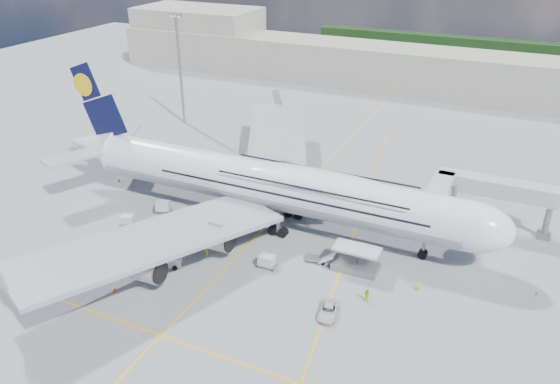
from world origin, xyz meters
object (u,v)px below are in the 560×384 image
at_px(jet_bridge, 473,192).
at_px(catering_truck_outer, 276,137).
at_px(cone_wing_left_inner, 258,164).
at_px(cone_wing_right_outer, 115,289).
at_px(light_mast, 180,69).
at_px(cone_wing_right_inner, 167,238).
at_px(dolly_row_a, 111,235).
at_px(dolly_nose_far, 266,261).
at_px(dolly_row_b, 127,220).
at_px(baggage_tug, 170,261).
at_px(cone_tail, 119,180).
at_px(dolly_nose_near, 316,259).
at_px(dolly_row_c, 175,249).
at_px(catering_truck_inner, 248,171).
at_px(crew_wing, 166,260).
at_px(airliner, 271,185).
at_px(cone_nose, 537,293).
at_px(crew_nose, 419,287).
at_px(crew_tug, 206,252).
at_px(crew_loader, 367,296).
at_px(service_van, 328,311).
at_px(cargo_loader, 355,262).
at_px(dolly_back, 163,206).

bearing_deg(jet_bridge, catering_truck_outer, 155.62).
relative_size(cone_wing_left_inner, cone_wing_right_outer, 1.02).
xyz_separation_m(light_mast, cone_wing_right_inner, (27.85, -46.71, -12.97)).
bearing_deg(cone_wing_right_outer, dolly_row_a, 132.07).
height_order(dolly_nose_far, cone_wing_right_outer, dolly_nose_far).
xyz_separation_m(dolly_row_b, baggage_tug, (13.21, -6.91, -0.02)).
distance_m(catering_truck_outer, cone_tail, 34.61).
bearing_deg(dolly_nose_near, cone_wing_right_outer, -153.80).
xyz_separation_m(dolly_row_a, cone_wing_right_outer, (9.75, -10.81, -0.07)).
bearing_deg(cone_wing_right_inner, dolly_row_c, -34.89).
height_order(baggage_tug, catering_truck_inner, catering_truck_inner).
distance_m(crew_wing, cone_wing_right_outer, 8.38).
bearing_deg(dolly_nose_near, jet_bridge, 30.96).
bearing_deg(cone_tail, jet_bridge, 8.31).
distance_m(airliner, cone_nose, 40.97).
bearing_deg(dolly_nose_near, dolly_nose_far, -156.39).
xyz_separation_m(catering_truck_outer, cone_wing_left_inner, (1.15, -11.02, -1.76)).
bearing_deg(crew_wing, crew_nose, -66.22).
xyz_separation_m(light_mast, crew_tug, (35.88, -48.00, -12.44)).
xyz_separation_m(cone_wing_right_inner, cone_wing_right_outer, (1.35, -13.68, 0.05)).
height_order(airliner, jet_bridge, airliner).
xyz_separation_m(dolly_nose_near, crew_loader, (9.44, -6.14, 0.63)).
bearing_deg(cone_wing_left_inner, cone_wing_right_outer, -88.39).
bearing_deg(cone_tail, dolly_nose_far, -19.77).
bearing_deg(baggage_tug, service_van, -25.19).
height_order(airliner, crew_wing, airliner).
distance_m(catering_truck_outer, crew_nose, 55.34).
distance_m(crew_loader, crew_tug, 24.65).
distance_m(service_van, cone_wing_right_inner, 29.71).
bearing_deg(cone_nose, service_van, -146.75).
height_order(jet_bridge, dolly_row_b, jet_bridge).
distance_m(service_van, crew_loader, 5.83).
relative_size(cargo_loader, crew_tug, 5.59).
relative_size(cargo_loader, cone_nose, 17.65).
distance_m(cone_nose, cone_wing_right_inner, 53.57).
bearing_deg(crew_nose, cone_tail, 121.61).
distance_m(service_van, cone_tail, 53.32).
bearing_deg(baggage_tug, airliner, 42.58).
bearing_deg(dolly_nose_near, crew_loader, -46.40).
xyz_separation_m(airliner, dolly_back, (-18.25, -4.49, -5.84)).
distance_m(dolly_nose_far, cone_nose, 36.63).
height_order(dolly_row_a, dolly_nose_near, dolly_nose_near).
height_order(catering_truck_inner, crew_wing, catering_truck_inner).
relative_size(dolly_nose_near, catering_truck_inner, 0.52).
height_order(cargo_loader, crew_loader, cargo_loader).
bearing_deg(crew_tug, airliner, 94.18).
xyz_separation_m(crew_wing, cone_nose, (48.68, 15.04, -0.74)).
height_order(dolly_back, dolly_nose_far, dolly_back).
xyz_separation_m(crew_wing, crew_tug, (3.94, 4.50, -0.21)).
xyz_separation_m(catering_truck_outer, crew_loader, (33.72, -43.91, -1.06)).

